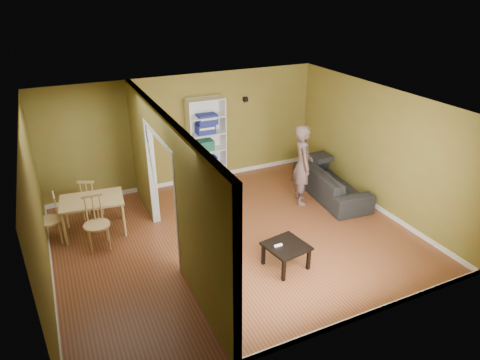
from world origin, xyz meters
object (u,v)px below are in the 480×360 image
(sofa, at_px, (331,179))
(chair_left, at_px, (48,219))
(bookshelf, at_px, (206,141))
(chair_near, at_px, (97,224))
(coffee_table, at_px, (286,248))
(person, at_px, (303,158))
(chair_far, at_px, (91,198))
(dining_table, at_px, (92,203))

(sofa, distance_m, chair_left, 5.91)
(bookshelf, xyz_separation_m, chair_near, (-2.81, -1.86, -0.53))
(chair_left, bearing_deg, coffee_table, 53.33)
(sofa, xyz_separation_m, coffee_table, (-2.28, -1.88, -0.05))
(chair_left, bearing_deg, person, 81.69)
(sofa, xyz_separation_m, chair_near, (-5.09, 0.05, 0.09))
(person, relative_size, chair_far, 2.26)
(chair_near, xyz_separation_m, chair_far, (0.05, 1.18, -0.05))
(bookshelf, distance_m, chair_near, 3.41)
(bookshelf, relative_size, chair_left, 2.15)
(coffee_table, distance_m, chair_far, 4.16)
(dining_table, xyz_separation_m, chair_near, (-0.02, -0.59, -0.13))
(dining_table, height_order, chair_far, chair_far)
(chair_near, bearing_deg, chair_left, 143.80)
(chair_left, xyz_separation_m, chair_far, (0.84, 0.60, -0.02))
(chair_left, bearing_deg, sofa, 82.19)
(coffee_table, relative_size, dining_table, 0.57)
(coffee_table, xyz_separation_m, chair_near, (-2.81, 1.94, 0.14))
(chair_near, bearing_deg, chair_far, 87.96)
(bookshelf, height_order, chair_near, bookshelf)
(dining_table, height_order, chair_left, chair_left)
(bookshelf, height_order, chair_left, bookshelf)
(dining_table, bearing_deg, person, -8.00)
(coffee_table, bearing_deg, chair_far, 131.49)
(sofa, height_order, coffee_table, sofa)
(coffee_table, xyz_separation_m, chair_left, (-3.59, 2.52, 0.11))
(bookshelf, distance_m, chair_far, 2.90)
(coffee_table, distance_m, dining_table, 3.78)
(person, height_order, dining_table, person)
(chair_left, relative_size, chair_far, 1.04)
(sofa, bearing_deg, chair_left, 89.84)
(sofa, height_order, bookshelf, bookshelf)
(chair_left, height_order, chair_far, chair_left)
(person, bearing_deg, chair_near, 110.89)
(chair_far, bearing_deg, chair_near, 111.87)
(chair_far, bearing_deg, chair_left, 59.97)
(person, bearing_deg, coffee_table, 162.95)
(coffee_table, bearing_deg, dining_table, 137.87)
(person, distance_m, coffee_table, 2.54)
(sofa, xyz_separation_m, person, (-0.77, 0.04, 0.62))
(chair_far, bearing_deg, sofa, -169.35)
(person, xyz_separation_m, bookshelf, (-1.50, 1.87, -0.01))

